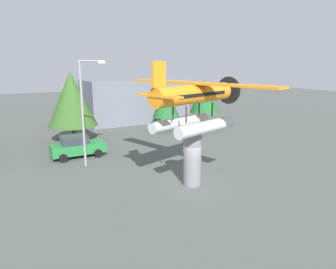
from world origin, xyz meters
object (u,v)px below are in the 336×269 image
streetlight_primary (85,106)px  storefront_building (135,100)px  tree_center_back (166,102)px  tree_far_east (205,96)px  tree_east (72,99)px  floatplane_monument (195,102)px  car_mid_green (77,146)px  display_pedestal (192,158)px

streetlight_primary → storefront_building: size_ratio=0.59×
tree_center_back → tree_far_east: bearing=-25.3°
storefront_building → tree_east: bearing=-142.8°
tree_center_back → streetlight_primary: bearing=-144.2°
floatplane_monument → streetlight_primary: size_ratio=1.36×
car_mid_green → streetlight_primary: streetlight_primary is taller
car_mid_green → tree_far_east: 15.73m
floatplane_monument → tree_center_back: 16.11m
streetlight_primary → tree_center_back: (10.97, 7.91, -1.25)m
car_mid_green → floatplane_monument: bearing=-62.4°
display_pedestal → tree_center_back: (6.41, 14.75, 1.45)m
floatplane_monument → storefront_building: floatplane_monument is taller
floatplane_monument → tree_east: size_ratio=1.56×
floatplane_monument → streetlight_primary: bearing=108.1°
display_pedestal → streetlight_primary: streetlight_primary is taller
storefront_building → tree_center_back: size_ratio=2.64×
streetlight_primary → tree_center_back: streetlight_primary is taller
storefront_building → tree_far_east: bearing=-63.9°
streetlight_primary → tree_east: bearing=84.1°
car_mid_green → tree_far_east: tree_far_east is taller
tree_far_east → streetlight_primary: bearing=-157.8°
display_pedestal → tree_east: 15.37m
display_pedestal → streetlight_primary: (-4.57, 6.84, 2.70)m
tree_east → tree_far_east: tree_east is taller
floatplane_monument → storefront_building: bearing=58.9°
streetlight_primary → tree_east: (0.82, 7.88, -0.36)m
car_mid_green → tree_center_back: tree_center_back is taller
streetlight_primary → storefront_building: (10.41, 15.16, -1.76)m
storefront_building → tree_east: size_ratio=1.94×
car_mid_green → tree_east: 6.32m
tree_far_east → tree_center_back: bearing=154.7°
car_mid_green → tree_far_east: bearing=13.3°
tree_east → tree_center_back: size_ratio=1.36×
storefront_building → tree_far_east: size_ratio=2.28×
display_pedestal → floatplane_monument: bearing=16.5°
car_mid_green → tree_east: (0.99, 5.37, 3.18)m
display_pedestal → tree_far_east: (10.31, 12.90, 2.06)m
streetlight_primary → tree_east: streetlight_primary is taller
floatplane_monument → tree_center_back: bearing=50.4°
tree_far_east → storefront_building: bearing=116.1°
streetlight_primary → display_pedestal: bearing=-56.3°
tree_east → tree_center_back: (10.15, 0.03, -0.89)m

